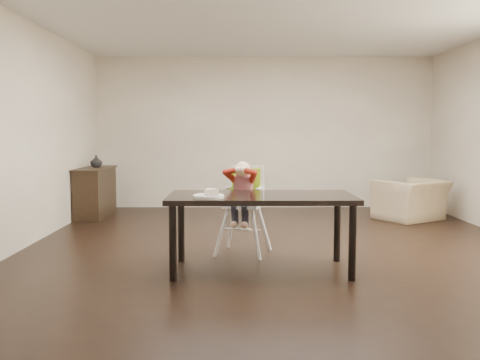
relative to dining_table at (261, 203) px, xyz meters
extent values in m
plane|color=black|center=(0.27, 0.96, -0.67)|extent=(7.00, 7.00, 0.00)
cube|color=#BFB09E|center=(0.27, 4.46, 0.68)|extent=(6.00, 0.02, 2.70)
cube|color=#BFB09E|center=(0.27, -2.54, 0.68)|extent=(6.00, 0.02, 2.70)
cube|color=#BFB09E|center=(-2.73, 0.96, 0.68)|extent=(0.02, 7.00, 2.70)
cube|color=white|center=(0.27, 0.96, 2.03)|extent=(6.00, 7.00, 0.02)
cube|color=black|center=(0.00, 0.00, 0.05)|extent=(1.80, 0.90, 0.05)
cylinder|color=black|center=(-0.82, -0.37, -0.32)|extent=(0.07, 0.07, 0.70)
cylinder|color=black|center=(0.82, -0.37, -0.32)|extent=(0.07, 0.07, 0.70)
cylinder|color=black|center=(-0.82, 0.37, -0.32)|extent=(0.07, 0.07, 0.70)
cylinder|color=black|center=(0.82, 0.37, -0.32)|extent=(0.07, 0.07, 0.70)
cylinder|color=white|center=(-0.41, 0.60, -0.40)|extent=(0.05, 0.05, 0.55)
cylinder|color=white|center=(-0.03, 0.49, -0.40)|extent=(0.05, 0.05, 0.55)
cylinder|color=white|center=(-0.30, 0.98, -0.40)|extent=(0.05, 0.05, 0.55)
cylinder|color=white|center=(0.08, 0.87, -0.40)|extent=(0.05, 0.05, 0.55)
cube|color=white|center=(-0.16, 0.73, -0.12)|extent=(0.48, 0.45, 0.05)
cube|color=#99D11A|center=(-0.16, 0.73, -0.09)|extent=(0.38, 0.37, 0.03)
cube|color=white|center=(-0.12, 0.88, 0.10)|extent=(0.39, 0.16, 0.41)
cube|color=#99D11A|center=(-0.13, 0.85, 0.09)|extent=(0.33, 0.11, 0.37)
cube|color=black|center=(-0.21, 0.80, 0.09)|extent=(0.08, 0.18, 0.02)
cube|color=black|center=(-0.09, 0.76, 0.09)|extent=(0.08, 0.18, 0.02)
cylinder|color=#AE131A|center=(-0.16, 0.73, 0.06)|extent=(0.28, 0.28, 0.26)
sphere|color=beige|center=(-0.17, 0.71, 0.28)|extent=(0.22, 0.22, 0.18)
ellipsoid|color=brown|center=(-0.16, 0.74, 0.30)|extent=(0.22, 0.21, 0.14)
sphere|color=beige|center=(-0.23, 0.63, 0.28)|extent=(0.10, 0.10, 0.08)
sphere|color=beige|center=(-0.16, 0.61, 0.28)|extent=(0.10, 0.10, 0.08)
cylinder|color=white|center=(-0.50, -0.24, 0.09)|extent=(0.36, 0.36, 0.02)
torus|color=white|center=(-0.50, -0.24, 0.10)|extent=(0.36, 0.36, 0.01)
imported|color=tan|center=(2.47, 3.03, -0.25)|extent=(1.14, 1.03, 0.84)
cube|color=black|center=(-2.51, 3.40, -0.29)|extent=(0.40, 1.20, 0.76)
cube|color=black|center=(-2.51, 3.40, 0.10)|extent=(0.44, 1.26, 0.03)
imported|color=#99999E|center=(-2.51, 3.50, 0.21)|extent=(0.23, 0.23, 0.19)
camera|label=1|loc=(-0.24, -5.17, 0.69)|focal=40.00mm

